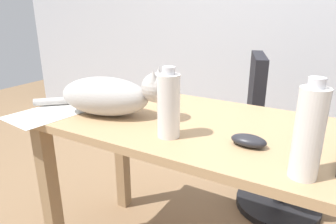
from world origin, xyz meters
The scene contains 7 objects.
desk centered at (0.00, 0.00, 0.62)m, with size 1.66×0.62×0.73m.
office_chair centered at (-0.01, 0.67, 0.38)m, with size 0.50×0.48×0.90m.
cat centered at (-0.52, -0.10, 0.81)m, with size 0.60×0.26×0.20m.
computer_mouse centered at (0.03, -0.11, 0.75)m, with size 0.11×0.06×0.04m, color #232328.
paper_sheet centered at (-0.75, -0.22, 0.73)m, with size 0.21×0.30×0.00m, color white.
water_bottle centered at (-0.22, -0.17, 0.84)m, with size 0.07×0.07×0.23m.
spray_bottle centered at (0.20, -0.22, 0.85)m, with size 0.07×0.07×0.26m.
Camera 1 is at (0.24, -0.97, 1.13)m, focal length 32.44 mm.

